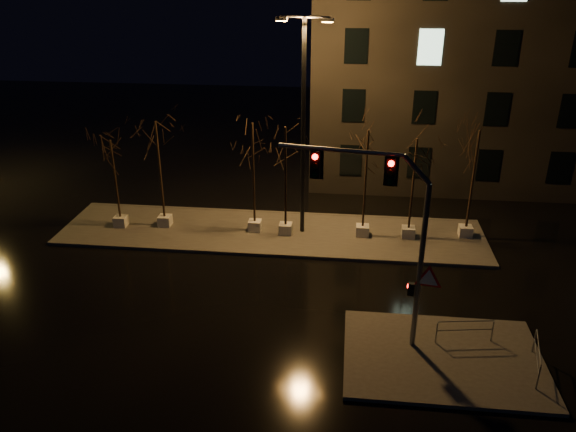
# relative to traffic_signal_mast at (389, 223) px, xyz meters

# --- Properties ---
(ground) EXTENTS (90.00, 90.00, 0.00)m
(ground) POSITION_rel_traffic_signal_mast_xyz_m (-5.30, 2.74, -4.90)
(ground) COLOR black
(ground) RESTS_ON ground
(median) EXTENTS (22.00, 5.00, 0.15)m
(median) POSITION_rel_traffic_signal_mast_xyz_m (-5.30, 8.74, -4.82)
(median) COLOR #423F3B
(median) RESTS_ON ground
(sidewalk_corner) EXTENTS (7.00, 5.00, 0.15)m
(sidewalk_corner) POSITION_rel_traffic_signal_mast_xyz_m (2.20, -0.76, -4.82)
(sidewalk_corner) COLOR #423F3B
(sidewalk_corner) RESTS_ON ground
(building) EXTENTS (25.00, 12.00, 15.00)m
(building) POSITION_rel_traffic_signal_mast_xyz_m (8.70, 20.74, 2.60)
(building) COLOR black
(building) RESTS_ON ground
(tree_0) EXTENTS (1.80, 1.80, 4.86)m
(tree_0) POSITION_rel_traffic_signal_mast_xyz_m (-13.35, 8.51, -1.06)
(tree_0) COLOR silver
(tree_0) RESTS_ON median
(tree_1) EXTENTS (1.80, 1.80, 5.81)m
(tree_1) POSITION_rel_traffic_signal_mast_xyz_m (-11.04, 8.82, -0.34)
(tree_1) COLOR silver
(tree_1) RESTS_ON median
(tree_2) EXTENTS (1.80, 1.80, 5.90)m
(tree_2) POSITION_rel_traffic_signal_mast_xyz_m (-6.17, 8.75, -0.28)
(tree_2) COLOR silver
(tree_2) RESTS_ON median
(tree_3) EXTENTS (1.80, 1.80, 5.82)m
(tree_3) POSITION_rel_traffic_signal_mast_xyz_m (-4.53, 8.54, -0.33)
(tree_3) COLOR silver
(tree_3) RESTS_ON median
(tree_4) EXTENTS (1.80, 1.80, 5.71)m
(tree_4) POSITION_rel_traffic_signal_mast_xyz_m (-0.58, 8.76, -0.41)
(tree_4) COLOR silver
(tree_4) RESTS_ON median
(tree_5) EXTENTS (1.80, 1.80, 5.33)m
(tree_5) POSITION_rel_traffic_signal_mast_xyz_m (1.74, 8.82, -0.70)
(tree_5) COLOR silver
(tree_5) RESTS_ON median
(tree_6) EXTENTS (1.80, 1.80, 5.72)m
(tree_6) POSITION_rel_traffic_signal_mast_xyz_m (4.67, 9.27, -0.40)
(tree_6) COLOR silver
(tree_6) RESTS_ON median
(traffic_signal_mast) EXTENTS (5.84, 1.12, 7.23)m
(traffic_signal_mast) POSITION_rel_traffic_signal_mast_xyz_m (0.00, 0.00, 0.00)
(traffic_signal_mast) COLOR slate
(traffic_signal_mast) RESTS_ON sidewalk_corner
(streetlight_main) EXTENTS (2.67, 0.70, 10.67)m
(streetlight_main) POSITION_rel_traffic_signal_mast_xyz_m (-3.70, 8.93, 1.41)
(streetlight_main) COLOR black
(streetlight_main) RESTS_ON median
(guard_rail_a) EXTENTS (2.10, 0.37, 0.92)m
(guard_rail_a) POSITION_rel_traffic_signal_mast_xyz_m (3.05, 0.16, -4.15)
(guard_rail_a) COLOR slate
(guard_rail_a) RESTS_ON sidewalk_corner
(guard_rail_b) EXTENTS (0.48, 2.05, 0.99)m
(guard_rail_b) POSITION_rel_traffic_signal_mast_xyz_m (5.20, -1.18, -4.11)
(guard_rail_b) COLOR slate
(guard_rail_b) RESTS_ON sidewalk_corner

